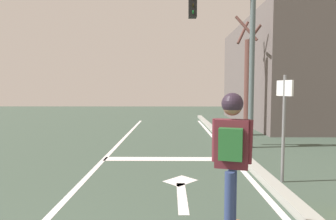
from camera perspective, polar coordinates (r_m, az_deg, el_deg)
name	(u,v)px	position (r m, az deg, el deg)	size (l,w,h in m)	color
lane_line_center	(95,169)	(6.84, -14.35, -11.25)	(0.12, 20.00, 0.01)	silver
lane_line_curbside	(242,169)	(6.81, 14.45, -11.31)	(0.12, 20.00, 0.01)	silver
stop_bar	(171,159)	(7.52, 0.67, -9.71)	(3.48, 0.40, 0.01)	silver
lane_arrow_stem	(182,197)	(5.01, 2.82, -16.88)	(0.16, 1.40, 0.01)	silver
lane_arrow_head	(180,181)	(5.82, 2.47, -13.88)	(0.56, 0.44, 0.01)	silver
curb_strip	(253,166)	(6.86, 16.53, -10.67)	(0.24, 24.00, 0.14)	#989991
skater	(232,146)	(3.43, 12.54, -6.95)	(0.45, 0.62, 1.69)	navy
traffic_signal_mast	(227,39)	(9.10, 11.59, 13.78)	(3.71, 0.34, 4.97)	#526062
street_sign_post	(284,112)	(5.91, 22.12, -0.42)	(0.16, 0.43, 2.07)	slate
roadside_tree	(248,83)	(11.64, 15.63, 5.26)	(1.06, 1.03, 4.62)	brown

